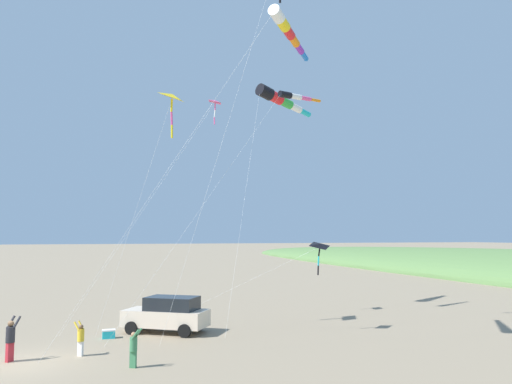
{
  "coord_description": "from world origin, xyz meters",
  "views": [
    {
      "loc": [
        -2.4,
        21.86,
        5.0
      ],
      "look_at": [
        -11.39,
        -4.34,
        7.49
      ],
      "focal_mm": 34.41,
      "sensor_mm": 36.0,
      "label": 1
    }
  ],
  "objects_px": {
    "kite_delta_checkered_midright": "(214,103)",
    "parked_car": "(168,314)",
    "kite_delta_small_distant": "(172,98)",
    "kite_delta_yellow_midlevel": "(320,246)",
    "kite_windsock_long_streamer_right": "(286,30)",
    "kite_windsock_striped_overhead": "(278,99)",
    "cooler_box": "(109,334)",
    "person_child_green_jacket": "(134,346)",
    "person_adult_flyer": "(11,337)",
    "person_child_grey_jacket": "(81,337)",
    "kite_windsock_purple_drifting": "(294,97)"
  },
  "relations": [
    {
      "from": "person_child_green_jacket",
      "to": "kite_delta_checkered_midright",
      "type": "xyz_separation_m",
      "value": [
        -5.5,
        -9.63,
        12.48
      ]
    },
    {
      "from": "person_adult_flyer",
      "to": "person_child_green_jacket",
      "type": "distance_m",
      "value": 5.26
    },
    {
      "from": "kite_windsock_purple_drifting",
      "to": "kite_delta_small_distant",
      "type": "distance_m",
      "value": 9.08
    },
    {
      "from": "parked_car",
      "to": "person_child_grey_jacket",
      "type": "relative_size",
      "value": 3.23
    },
    {
      "from": "cooler_box",
      "to": "kite_windsock_long_streamer_right",
      "type": "relative_size",
      "value": 0.04
    },
    {
      "from": "kite_windsock_long_streamer_right",
      "to": "kite_delta_checkered_midright",
      "type": "distance_m",
      "value": 8.79
    },
    {
      "from": "person_child_grey_jacket",
      "to": "kite_delta_checkered_midright",
      "type": "relative_size",
      "value": 0.11
    },
    {
      "from": "kite_delta_checkered_midright",
      "to": "parked_car",
      "type": "bearing_deg",
      "value": 44.78
    },
    {
      "from": "kite_delta_yellow_midlevel",
      "to": "kite_windsock_purple_drifting",
      "type": "bearing_deg",
      "value": -100.58
    },
    {
      "from": "person_child_green_jacket",
      "to": "kite_delta_yellow_midlevel",
      "type": "height_order",
      "value": "kite_delta_yellow_midlevel"
    },
    {
      "from": "parked_car",
      "to": "kite_windsock_purple_drifting",
      "type": "xyz_separation_m",
      "value": [
        -8.61,
        -3.08,
        13.23
      ]
    },
    {
      "from": "kite_delta_small_distant",
      "to": "kite_delta_yellow_midlevel",
      "type": "relative_size",
      "value": 1.44
    },
    {
      "from": "kite_windsock_purple_drifting",
      "to": "kite_delta_small_distant",
      "type": "height_order",
      "value": "kite_windsock_purple_drifting"
    },
    {
      "from": "person_adult_flyer",
      "to": "kite_delta_small_distant",
      "type": "distance_m",
      "value": 14.18
    },
    {
      "from": "kite_delta_yellow_midlevel",
      "to": "kite_windsock_striped_overhead",
      "type": "bearing_deg",
      "value": -97.28
    },
    {
      "from": "kite_delta_small_distant",
      "to": "kite_delta_yellow_midlevel",
      "type": "height_order",
      "value": "kite_delta_small_distant"
    },
    {
      "from": "person_child_green_jacket",
      "to": "kite_delta_small_distant",
      "type": "xyz_separation_m",
      "value": [
        -2.4,
        -6.74,
        11.76
      ]
    },
    {
      "from": "kite_windsock_striped_overhead",
      "to": "kite_delta_yellow_midlevel",
      "type": "bearing_deg",
      "value": 82.72
    },
    {
      "from": "cooler_box",
      "to": "parked_car",
      "type": "bearing_deg",
      "value": -170.77
    },
    {
      "from": "parked_car",
      "to": "person_child_green_jacket",
      "type": "xyz_separation_m",
      "value": [
        2.28,
        6.43,
        -0.15
      ]
    },
    {
      "from": "person_adult_flyer",
      "to": "kite_windsock_purple_drifting",
      "type": "distance_m",
      "value": 21.52
    },
    {
      "from": "person_adult_flyer",
      "to": "person_child_green_jacket",
      "type": "bearing_deg",
      "value": 150.96
    },
    {
      "from": "kite_delta_small_distant",
      "to": "kite_delta_yellow_midlevel",
      "type": "distance_m",
      "value": 11.37
    },
    {
      "from": "person_adult_flyer",
      "to": "kite_windsock_long_streamer_right",
      "type": "height_order",
      "value": "kite_windsock_long_streamer_right"
    },
    {
      "from": "parked_car",
      "to": "person_adult_flyer",
      "type": "distance_m",
      "value": 7.89
    },
    {
      "from": "person_adult_flyer",
      "to": "kite_windsock_striped_overhead",
      "type": "bearing_deg",
      "value": -147.37
    },
    {
      "from": "kite_delta_small_distant",
      "to": "kite_delta_yellow_midlevel",
      "type": "bearing_deg",
      "value": 159.2
    },
    {
      "from": "parked_car",
      "to": "kite_delta_yellow_midlevel",
      "type": "bearing_deg",
      "value": 161.58
    },
    {
      "from": "kite_windsock_purple_drifting",
      "to": "kite_delta_checkered_midright",
      "type": "relative_size",
      "value": 1.06
    },
    {
      "from": "parked_car",
      "to": "person_adult_flyer",
      "type": "height_order",
      "value": "parked_car"
    },
    {
      "from": "person_adult_flyer",
      "to": "kite_delta_checkered_midright",
      "type": "bearing_deg",
      "value": -144.96
    },
    {
      "from": "kite_delta_small_distant",
      "to": "kite_windsock_striped_overhead",
      "type": "bearing_deg",
      "value": -146.04
    },
    {
      "from": "person_child_grey_jacket",
      "to": "kite_windsock_purple_drifting",
      "type": "distance_m",
      "value": 19.79
    },
    {
      "from": "kite_windsock_long_streamer_right",
      "to": "kite_windsock_striped_overhead",
      "type": "height_order",
      "value": "kite_windsock_striped_overhead"
    },
    {
      "from": "kite_windsock_striped_overhead",
      "to": "person_child_grey_jacket",
      "type": "bearing_deg",
      "value": 37.48
    },
    {
      "from": "cooler_box",
      "to": "person_adult_flyer",
      "type": "xyz_separation_m",
      "value": [
        3.93,
        3.4,
        0.75
      ]
    },
    {
      "from": "person_child_green_jacket",
      "to": "person_child_grey_jacket",
      "type": "height_order",
      "value": "person_child_green_jacket"
    },
    {
      "from": "parked_car",
      "to": "kite_delta_checkered_midright",
      "type": "height_order",
      "value": "kite_delta_checkered_midright"
    },
    {
      "from": "parked_car",
      "to": "kite_delta_small_distant",
      "type": "relative_size",
      "value": 0.36
    },
    {
      "from": "parked_car",
      "to": "cooler_box",
      "type": "height_order",
      "value": "parked_car"
    },
    {
      "from": "person_adult_flyer",
      "to": "kite_delta_checkered_midright",
      "type": "relative_size",
      "value": 0.13
    },
    {
      "from": "person_adult_flyer",
      "to": "kite_windsock_long_streamer_right",
      "type": "relative_size",
      "value": 0.12
    },
    {
      "from": "kite_delta_checkered_midright",
      "to": "kite_windsock_long_streamer_right",
      "type": "bearing_deg",
      "value": 98.87
    },
    {
      "from": "person_child_grey_jacket",
      "to": "kite_delta_small_distant",
      "type": "height_order",
      "value": "kite_delta_small_distant"
    },
    {
      "from": "parked_car",
      "to": "kite_windsock_striped_overhead",
      "type": "bearing_deg",
      "value": -145.01
    },
    {
      "from": "cooler_box",
      "to": "kite_windsock_striped_overhead",
      "type": "relative_size",
      "value": 0.04
    },
    {
      "from": "person_child_green_jacket",
      "to": "kite_windsock_striped_overhead",
      "type": "distance_m",
      "value": 21.75
    },
    {
      "from": "cooler_box",
      "to": "kite_delta_small_distant",
      "type": "height_order",
      "value": "kite_delta_small_distant"
    },
    {
      "from": "person_adult_flyer",
      "to": "kite_delta_small_distant",
      "type": "xyz_separation_m",
      "value": [
        -6.99,
        -4.19,
        11.6
      ]
    },
    {
      "from": "person_child_grey_jacket",
      "to": "parked_car",
      "type": "bearing_deg",
      "value": -137.89
    }
  ]
}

